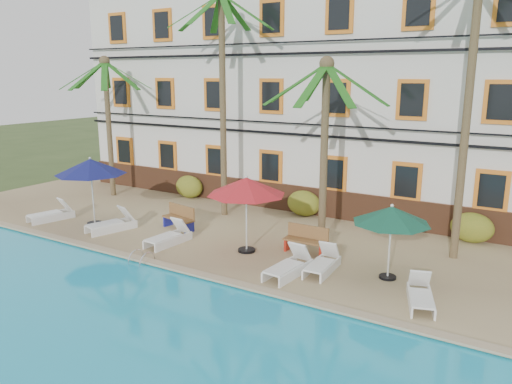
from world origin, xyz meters
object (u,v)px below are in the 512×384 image
Objects in this scene: palm_b at (222,76)px; lounger_d at (289,266)px; palm_d at (472,62)px; umbrella_blue at (91,167)px; lounger_c at (169,236)px; umbrella_green at (391,215)px; umbrella_red at (246,187)px; palm_a at (107,106)px; lounger_a at (52,214)px; bench_left at (180,217)px; pool_ladder at (142,262)px; lounger_f at (421,295)px; lounger_e at (323,263)px; lounger_b at (112,223)px; bench_right at (306,239)px; palm_c at (325,125)px.

lounger_d is at bearing -39.30° from palm_b.
palm_d is 3.62× the size of umbrella_blue.
umbrella_green is at bearing 7.50° from lounger_c.
palm_a is at bearing 161.06° from umbrella_red.
umbrella_green reaches higher than lounger_a.
bench_left is at bearing 116.99° from lounger_c.
umbrella_green is at bearing 21.30° from pool_ladder.
umbrella_blue is 1.54× the size of lounger_f.
pool_ladder is (-2.38, -2.59, -2.28)m from umbrella_red.
palm_b is 5.14× the size of lounger_f.
palm_a is 4.34× the size of bench_left.
umbrella_blue is 1.55× the size of lounger_e.
palm_a reaches higher than lounger_f.
lounger_f is 9.88m from bench_left.
lounger_a is 1.02× the size of lounger_c.
palm_d is 5.36× the size of lounger_c.
umbrella_blue is at bearing 170.91° from lounger_b.
lounger_b is 7.92m from lounger_d.
lounger_f is at bearing 10.30° from pool_ladder.
lounger_e is at bearing 4.72° from lounger_c.
lounger_e is at bearing -47.34° from bench_right.
palm_b reaches higher than lounger_f.
bench_right is at bearing -154.56° from palm_d.
palm_b is 8.42m from pool_ladder.
bench_right reaches higher than lounger_c.
bench_left is (-5.81, 1.91, 0.18)m from lounger_d.
pool_ladder is (-4.57, -1.52, -0.29)m from lounger_d.
lounger_d is at bearing 18.33° from pool_ladder.
bench_left reaches higher than lounger_e.
umbrella_green reaches higher than lounger_f.
umbrella_red reaches higher than pool_ladder.
lounger_a is (-2.04, -0.47, -2.09)m from umbrella_blue.
palm_a reaches higher than lounger_d.
bench_left reaches higher than pool_ladder.
palm_c reaches higher than umbrella_green.
palm_c is at bearing -164.88° from palm_d.
palm_b is at bearing 158.56° from umbrella_green.
palm_d is 6.42× the size of bench_left.
lounger_b is 2.70× the size of pool_ladder.
bench_left is (-9.80, -2.23, -5.81)m from palm_d.
lounger_a is 10.93m from bench_right.
lounger_d is 1.08× the size of lounger_f.
palm_c is 4.97m from lounger_d.
palm_c is at bearing 114.83° from lounger_e.
palm_b reaches higher than palm_a.
lounger_c reaches higher than lounger_f.
palm_c is 3.48× the size of lounger_c.
lounger_a is 15.05m from lounger_f.
umbrella_green is 1.28× the size of lounger_e.
palm_a reaches higher than umbrella_blue.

